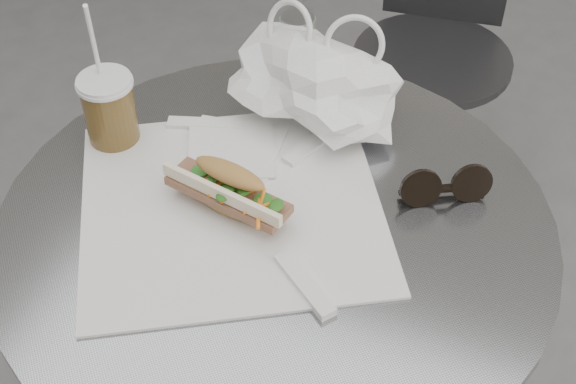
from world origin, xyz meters
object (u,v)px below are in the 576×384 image
at_px(chair_far, 428,92).
at_px(banh_mi, 229,190).
at_px(sunglasses, 445,187).
at_px(cafe_table, 277,339).
at_px(drink_can, 297,46).
at_px(iced_coffee, 109,109).

height_order(chair_far, banh_mi, banh_mi).
relative_size(chair_far, banh_mi, 3.08).
bearing_deg(sunglasses, cafe_table, -177.86).
bearing_deg(drink_can, chair_far, 80.48).
distance_m(chair_far, iced_coffee, 1.03).
height_order(cafe_table, chair_far, cafe_table).
xyz_separation_m(cafe_table, sunglasses, (0.20, 0.13, 0.30)).
bearing_deg(iced_coffee, chair_far, 71.61).
distance_m(cafe_table, sunglasses, 0.38).
bearing_deg(banh_mi, sunglasses, 37.07).
xyz_separation_m(iced_coffee, drink_can, (0.19, 0.26, -0.00)).
bearing_deg(chair_far, sunglasses, 95.21).
bearing_deg(drink_can, iced_coffee, -125.35).
height_order(banh_mi, sunglasses, banh_mi).
relative_size(sunglasses, drink_can, 1.12).
distance_m(chair_far, sunglasses, 0.93).
bearing_deg(cafe_table, drink_can, 107.94).
bearing_deg(sunglasses, drink_can, 116.37).
height_order(sunglasses, drink_can, drink_can).
height_order(cafe_table, drink_can, drink_can).
distance_m(iced_coffee, sunglasses, 0.49).
distance_m(chair_far, drink_can, 0.77).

